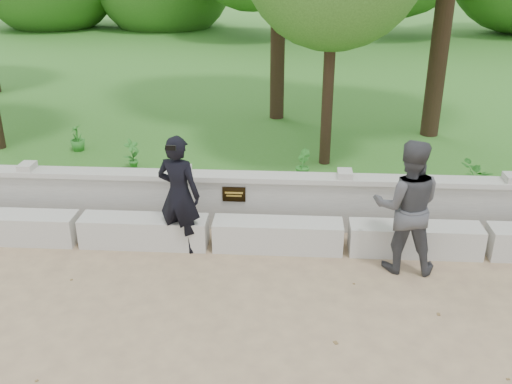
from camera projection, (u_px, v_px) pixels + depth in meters
The scene contains 10 objects.
ground at pixel (189, 323), 6.83m from camera, with size 80.00×80.00×0.00m, color tan.
lawn at pixel (259, 73), 19.60m from camera, with size 40.00×22.00×0.25m, color #357420.
concrete_bench at pixel (211, 233), 8.48m from camera, with size 11.90×0.45×0.45m.
parapet_wall at pixel (216, 199), 9.03m from camera, with size 12.50×0.35×0.90m.
man_main at pixel (179, 194), 8.15m from camera, with size 0.74×0.68×1.77m.
visitor_left at pixel (407, 207), 7.64m from camera, with size 0.97×0.79×1.88m.
shrub_a at pixel (132, 154), 10.74m from camera, with size 0.31×0.21×0.59m, color #32822C.
shrub_b at pixel (302, 165), 10.25m from camera, with size 0.31×0.25×0.57m, color #32822C.
shrub_c at pixel (478, 182), 9.37m from camera, with size 0.62×0.54×0.69m, color #32822C.
shrub_d at pixel (77, 137), 11.73m from camera, with size 0.31×0.28×0.56m, color #32822C.
Camera 1 is at (1.16, -5.58, 4.15)m, focal length 40.00 mm.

